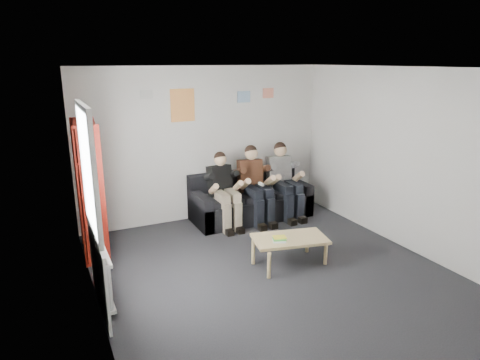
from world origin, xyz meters
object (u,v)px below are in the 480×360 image
(sofa, at_px, (250,201))
(bookshelf, at_px, (90,190))
(person_right, at_px, (285,181))
(person_left, at_px, (224,191))
(coffee_table, at_px, (290,241))
(person_middle, at_px, (255,185))

(sofa, relative_size, bookshelf, 1.08)
(bookshelf, distance_m, person_right, 3.38)
(bookshelf, height_order, person_left, bookshelf)
(sofa, relative_size, coffee_table, 2.11)
(coffee_table, distance_m, person_middle, 1.79)
(bookshelf, distance_m, person_left, 2.21)
(sofa, bearing_deg, coffee_table, -100.50)
(bookshelf, height_order, person_middle, bookshelf)
(person_right, bearing_deg, person_middle, -170.23)
(sofa, xyz_separation_m, person_right, (0.60, -0.20, 0.37))
(sofa, bearing_deg, person_middle, -90.00)
(person_left, distance_m, person_middle, 0.60)
(sofa, relative_size, person_right, 1.58)
(coffee_table, height_order, person_left, person_left)
(sofa, height_order, bookshelf, bookshelf)
(coffee_table, xyz_separation_m, person_right, (0.95, 1.73, 0.31))
(person_middle, relative_size, person_right, 1.00)
(bookshelf, height_order, coffee_table, bookshelf)
(person_left, height_order, person_middle, person_middle)
(sofa, xyz_separation_m, person_left, (-0.60, -0.20, 0.34))
(coffee_table, distance_m, person_right, 2.00)
(coffee_table, bearing_deg, person_left, 97.88)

